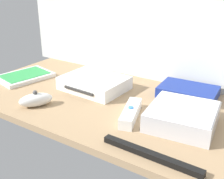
{
  "coord_description": "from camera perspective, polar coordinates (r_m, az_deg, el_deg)",
  "views": [
    {
      "loc": [
        44.42,
        -68.28,
        38.38
      ],
      "look_at": [
        0.0,
        0.0,
        4.0
      ],
      "focal_mm": 45.97,
      "sensor_mm": 36.0,
      "label": 1
    }
  ],
  "objects": [
    {
      "name": "ground_plane",
      "position": [
        0.9,
        0.0,
        -2.92
      ],
      "size": [
        100.0,
        48.0,
        2.0
      ],
      "primitive_type": "cube",
      "color": "#9E7F5B",
      "rests_on": "ground"
    },
    {
      "name": "game_console",
      "position": [
        0.99,
        -3.52,
        1.29
      ],
      "size": [
        21.68,
        17.21,
        4.4
      ],
      "rotation": [
        0.0,
        0.0,
        -0.04
      ],
      "color": "white",
      "rests_on": "ground_plane"
    },
    {
      "name": "sensor_bar",
      "position": [
        0.65,
        7.69,
        -12.77
      ],
      "size": [
        24.04,
        2.43,
        1.4
      ],
      "primitive_type": "cube",
      "rotation": [
        0.0,
        0.0,
        -0.03
      ],
      "color": "black",
      "rests_on": "ground_plane"
    },
    {
      "name": "network_router",
      "position": [
        0.96,
        14.87,
        -0.46
      ],
      "size": [
        18.72,
        13.19,
        3.4
      ],
      "rotation": [
        0.0,
        0.0,
        0.06
      ],
      "color": "navy",
      "rests_on": "ground_plane"
    },
    {
      "name": "mini_computer",
      "position": [
        0.78,
        13.8,
        -5.2
      ],
      "size": [
        18.83,
        18.83,
        5.3
      ],
      "rotation": [
        0.0,
        0.0,
        0.11
      ],
      "color": "silver",
      "rests_on": "ground_plane"
    },
    {
      "name": "remote_nunchuk",
      "position": [
        0.89,
        -14.9,
        -1.98
      ],
      "size": [
        9.14,
        10.78,
        5.1
      ],
      "rotation": [
        0.0,
        0.0,
        -0.58
      ],
      "color": "white",
      "rests_on": "ground_plane"
    },
    {
      "name": "remote_wand",
      "position": [
        0.8,
        3.74,
        -4.69
      ],
      "size": [
        7.96,
        15.19,
        3.4
      ],
      "rotation": [
        0.0,
        0.0,
        0.31
      ],
      "color": "white",
      "rests_on": "ground_plane"
    },
    {
      "name": "game_case",
      "position": [
        1.14,
        -16.95,
        2.55
      ],
      "size": [
        17.36,
        21.48,
        1.56
      ],
      "rotation": [
        0.0,
        0.0,
        -0.22
      ],
      "color": "white",
      "rests_on": "ground_plane"
    }
  ]
}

